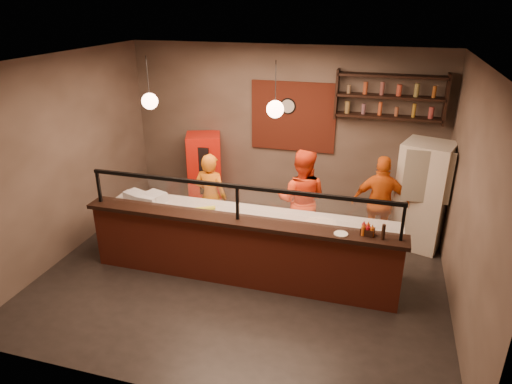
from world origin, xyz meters
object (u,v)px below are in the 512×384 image
(pizza_dough, at_px, (320,224))
(condiment_caddy, at_px, (368,231))
(cook_mid, at_px, (301,200))
(cook_right, at_px, (381,203))
(wall_clock, at_px, (288,106))
(fridge, at_px, (422,195))
(pepper_mill, at_px, (383,232))
(red_cooler, at_px, (205,171))
(cook_left, at_px, (211,198))

(pizza_dough, height_order, condiment_caddy, condiment_caddy)
(cook_mid, height_order, condiment_caddy, cook_mid)
(cook_mid, bearing_deg, cook_right, -164.33)
(wall_clock, xyz_separation_m, cook_mid, (0.57, -1.46, -1.23))
(cook_right, height_order, fridge, fridge)
(wall_clock, height_order, condiment_caddy, wall_clock)
(condiment_caddy, bearing_deg, pepper_mill, -21.78)
(red_cooler, bearing_deg, condiment_caddy, -56.52)
(red_cooler, height_order, pepper_mill, red_cooler)
(cook_mid, relative_size, red_cooler, 1.16)
(wall_clock, bearing_deg, condiment_caddy, -58.12)
(cook_left, relative_size, pepper_mill, 7.34)
(cook_mid, bearing_deg, condiment_caddy, 130.21)
(red_cooler, bearing_deg, fridge, -26.91)
(wall_clock, relative_size, cook_left, 0.19)
(condiment_caddy, bearing_deg, cook_right, 84.93)
(cook_mid, bearing_deg, red_cooler, -28.98)
(cook_left, distance_m, red_cooler, 1.42)
(cook_left, bearing_deg, condiment_caddy, 160.38)
(cook_left, distance_m, cook_right, 2.86)
(cook_mid, distance_m, pizza_dough, 0.94)
(cook_mid, height_order, fridge, fridge)
(fridge, distance_m, red_cooler, 4.13)
(wall_clock, relative_size, red_cooler, 0.20)
(wall_clock, xyz_separation_m, cook_left, (-0.97, -1.59, -1.31))
(cook_mid, relative_size, pepper_mill, 8.12)
(wall_clock, bearing_deg, cook_mid, -68.46)
(cook_right, bearing_deg, red_cooler, -15.54)
(pepper_mill, bearing_deg, cook_right, 91.70)
(cook_left, xyz_separation_m, pepper_mill, (2.87, -1.22, 0.38))
(pizza_dough, bearing_deg, cook_mid, 117.94)
(cook_right, xyz_separation_m, red_cooler, (-3.44, 0.76, -0.06))
(fridge, distance_m, pizza_dough, 2.11)
(fridge, xyz_separation_m, condiment_caddy, (-0.80, -1.94, 0.20))
(wall_clock, xyz_separation_m, red_cooler, (-1.60, -0.31, -1.34))
(cook_mid, height_order, cook_right, cook_mid)
(wall_clock, distance_m, cook_mid, 1.99)
(wall_clock, height_order, red_cooler, wall_clock)
(cook_mid, relative_size, condiment_caddy, 10.24)
(cook_left, xyz_separation_m, cook_right, (2.82, 0.52, 0.02))
(cook_left, relative_size, condiment_caddy, 9.26)
(wall_clock, height_order, cook_mid, wall_clock)
(wall_clock, distance_m, fridge, 2.88)
(wall_clock, relative_size, fridge, 0.16)
(red_cooler, height_order, condiment_caddy, red_cooler)
(pizza_dough, xyz_separation_m, condiment_caddy, (0.68, -0.44, 0.20))
(condiment_caddy, height_order, pepper_mill, pepper_mill)
(red_cooler, distance_m, pepper_mill, 4.31)
(wall_clock, xyz_separation_m, pepper_mill, (1.89, -2.81, -0.93))
(fridge, relative_size, red_cooler, 1.21)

